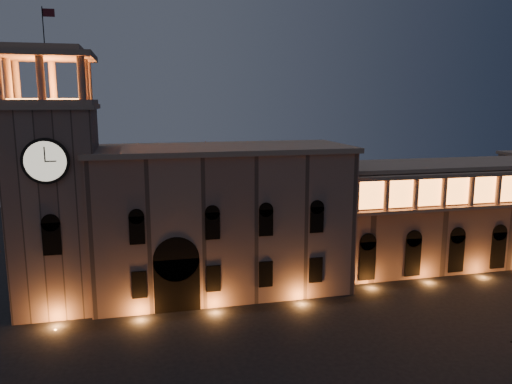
# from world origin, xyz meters

# --- Properties ---
(ground) EXTENTS (160.00, 160.00, 0.00)m
(ground) POSITION_xyz_m (0.00, 0.00, 0.00)
(ground) COLOR black
(ground) RESTS_ON ground
(government_building) EXTENTS (30.80, 12.80, 17.60)m
(government_building) POSITION_xyz_m (-2.08, 21.93, 8.77)
(government_building) COLOR #866657
(government_building) RESTS_ON ground
(clock_tower) EXTENTS (9.80, 9.80, 32.40)m
(clock_tower) POSITION_xyz_m (-20.50, 20.98, 12.50)
(clock_tower) COLOR #866657
(clock_tower) RESTS_ON ground
(colonnade_wing) EXTENTS (40.60, 11.50, 14.50)m
(colonnade_wing) POSITION_xyz_m (32.00, 23.92, 7.33)
(colonnade_wing) COLOR #816152
(colonnade_wing) RESTS_ON ground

